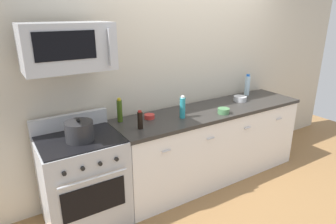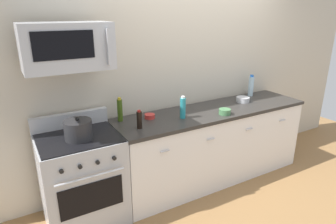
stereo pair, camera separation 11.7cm
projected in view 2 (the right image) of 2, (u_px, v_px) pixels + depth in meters
The scene contains 13 objects.
ground_plane at pixel (210, 176), 3.81m from camera, with size 6.67×6.67×0.00m, color olive.
back_wall at pixel (195, 68), 3.70m from camera, with size 5.56×0.10×2.70m, color beige.
counter_unit at pixel (212, 144), 3.66m from camera, with size 2.47×0.66×0.92m.
range_oven at pixel (82, 179), 2.90m from camera, with size 0.76×0.69×1.07m.
microwave at pixel (67, 46), 2.51m from camera, with size 0.74×0.44×0.40m.
bottle_dish_soap at pixel (183, 108), 3.19m from camera, with size 0.06×0.06×0.25m.
bottle_water_clear at pixel (251, 86), 4.03m from camera, with size 0.07×0.07×0.29m.
bottle_olive_oil at pixel (120, 110), 3.11m from camera, with size 0.06×0.06×0.26m.
bottle_soy_sauce_dark at pixel (139, 120), 2.92m from camera, with size 0.05×0.05×0.19m.
bowl_steel_prep at pixel (243, 99), 3.78m from camera, with size 0.17×0.17×0.06m.
bowl_red_small at pixel (150, 116), 3.21m from camera, with size 0.11×0.11×0.05m.
bowl_green_glaze at pixel (225, 112), 3.33m from camera, with size 0.14×0.14×0.06m.
stockpot at pixel (78, 130), 2.68m from camera, with size 0.25×0.25×0.21m.
Camera 2 is at (-2.13, -2.60, 2.05)m, focal length 31.38 mm.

